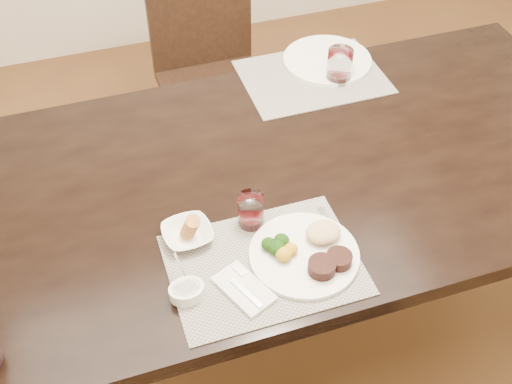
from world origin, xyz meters
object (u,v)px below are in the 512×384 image
object	(u,v)px
steak_knife	(341,246)
dinner_plate	(310,252)
chair_far	(209,64)
far_plate	(327,60)
wine_glass_near	(251,212)
cracker_bowl	(187,234)

from	to	relation	value
steak_knife	dinner_plate	bearing A→B (deg)	-177.31
chair_far	far_plate	bearing A→B (deg)	-57.93
dinner_plate	wine_glass_near	xyz separation A→B (m)	(-0.10, 0.15, 0.03)
cracker_bowl	dinner_plate	bearing A→B (deg)	-29.14
chair_far	wine_glass_near	world-z (taller)	chair_far
dinner_plate	cracker_bowl	world-z (taller)	cracker_bowl
wine_glass_near	cracker_bowl	bearing A→B (deg)	180.00
chair_far	dinner_plate	world-z (taller)	chair_far
cracker_bowl	steak_knife	bearing A→B (deg)	-23.00
wine_glass_near	far_plate	distance (m)	0.78
wine_glass_near	steak_knife	bearing A→B (deg)	-38.88
steak_knife	cracker_bowl	size ratio (longest dim) A/B	1.60
cracker_bowl	wine_glass_near	world-z (taller)	wine_glass_near
wine_glass_near	dinner_plate	bearing A→B (deg)	-55.88
chair_far	far_plate	size ratio (longest dim) A/B	3.01
chair_far	wine_glass_near	bearing A→B (deg)	-99.09
steak_knife	cracker_bowl	bearing A→B (deg)	159.69
steak_knife	cracker_bowl	distance (m)	0.39
cracker_bowl	far_plate	xyz separation A→B (m)	(0.64, 0.62, -0.01)
dinner_plate	cracker_bowl	distance (m)	0.31
chair_far	steak_knife	bearing A→B (deg)	-89.48
dinner_plate	far_plate	world-z (taller)	dinner_plate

